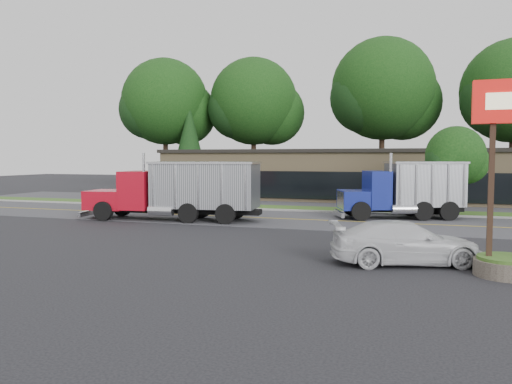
{
  "coord_description": "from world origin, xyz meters",
  "views": [
    {
      "loc": [
        7.98,
        -19.18,
        3.63
      ],
      "look_at": [
        -0.29,
        5.66,
        1.8
      ],
      "focal_mm": 35.0,
      "sensor_mm": 36.0,
      "label": 1
    }
  ],
  "objects_px": {
    "dump_truck_red": "(182,189)",
    "dump_truck_blue": "(407,188)",
    "bilo_sign": "(508,210)",
    "rally_car": "(405,243)"
  },
  "relations": [
    {
      "from": "dump_truck_blue",
      "to": "rally_car",
      "type": "height_order",
      "value": "dump_truck_blue"
    },
    {
      "from": "bilo_sign",
      "to": "dump_truck_red",
      "type": "height_order",
      "value": "bilo_sign"
    },
    {
      "from": "bilo_sign",
      "to": "rally_car",
      "type": "relative_size",
      "value": 1.18
    },
    {
      "from": "bilo_sign",
      "to": "rally_car",
      "type": "distance_m",
      "value": 3.37
    },
    {
      "from": "dump_truck_blue",
      "to": "dump_truck_red",
      "type": "bearing_deg",
      "value": 2.46
    },
    {
      "from": "dump_truck_red",
      "to": "dump_truck_blue",
      "type": "height_order",
      "value": "same"
    },
    {
      "from": "bilo_sign",
      "to": "rally_car",
      "type": "bearing_deg",
      "value": 164.25
    },
    {
      "from": "bilo_sign",
      "to": "dump_truck_red",
      "type": "bearing_deg",
      "value": 149.84
    },
    {
      "from": "bilo_sign",
      "to": "rally_car",
      "type": "height_order",
      "value": "bilo_sign"
    },
    {
      "from": "dump_truck_red",
      "to": "rally_car",
      "type": "relative_size",
      "value": 2.07
    }
  ]
}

